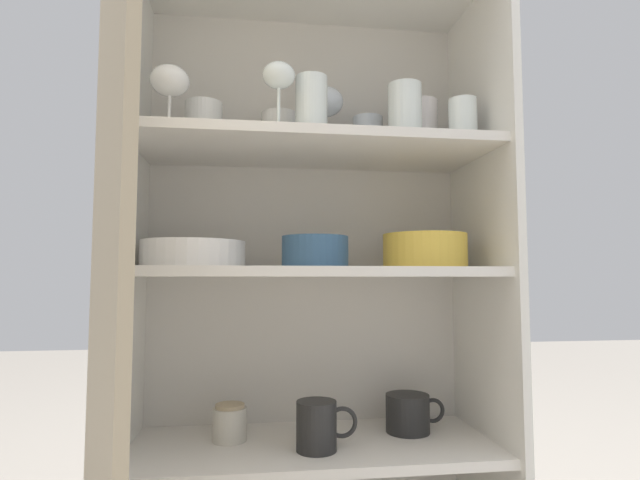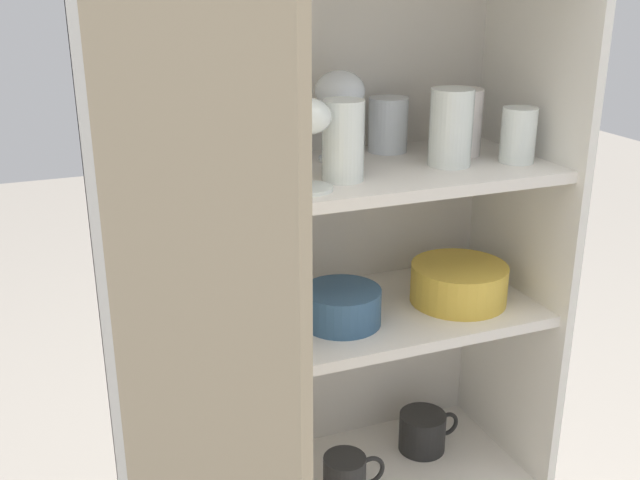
{
  "view_description": "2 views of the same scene",
  "coord_description": "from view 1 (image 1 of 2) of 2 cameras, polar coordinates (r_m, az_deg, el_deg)",
  "views": [
    {
      "loc": [
        -0.13,
        -0.92,
        0.66
      ],
      "look_at": [
        0.02,
        0.21,
        0.75
      ],
      "focal_mm": 28.0,
      "sensor_mm": 36.0,
      "label": 1
    },
    {
      "loc": [
        -0.48,
        -0.98,
        1.28
      ],
      "look_at": [
        -0.03,
        0.15,
        0.84
      ],
      "focal_mm": 42.0,
      "sensor_mm": 36.0,
      "label": 2
    }
  ],
  "objects": [
    {
      "name": "wine_glass_0",
      "position": [
        1.1,
        -16.79,
        16.73
      ],
      "size": [
        0.08,
        0.08,
        0.14
      ],
      "color": "white",
      "rests_on": "shelf_board_upper"
    },
    {
      "name": "cupboard_door",
      "position": [
        0.74,
        -23.16,
        -4.28
      ],
      "size": [
        0.15,
        0.38,
        1.31
      ],
      "color": "tan",
      "rests_on": "ground_plane"
    },
    {
      "name": "tumbler_glass_3",
      "position": [
        1.15,
        9.68,
        13.98
      ],
      "size": [
        0.07,
        0.07,
        0.13
      ],
      "color": "white",
      "rests_on": "shelf_board_upper"
    },
    {
      "name": "wine_glass_2",
      "position": [
        1.06,
        -4.75,
        17.53
      ],
      "size": [
        0.07,
        0.07,
        0.14
      ],
      "color": "white",
      "rests_on": "shelf_board_upper"
    },
    {
      "name": "wine_glass_1",
      "position": [
        1.23,
        0.57,
        15.18
      ],
      "size": [
        0.09,
        0.09,
        0.16
      ],
      "color": "white",
      "rests_on": "shelf_board_upper"
    },
    {
      "name": "cupboard_side_right",
      "position": [
        1.19,
        18.16,
        -4.33
      ],
      "size": [
        0.02,
        0.35,
        1.31
      ],
      "primitive_type": "cube",
      "color": "white",
      "rests_on": "ground_plane"
    },
    {
      "name": "tumbler_glass_4",
      "position": [
        1.09,
        -0.99,
        14.91
      ],
      "size": [
        0.07,
        0.07,
        0.13
      ],
      "color": "white",
      "rests_on": "shelf_board_upper"
    },
    {
      "name": "coffee_mug_extra_1",
      "position": [
        1.07,
        -0.17,
        -20.44
      ],
      "size": [
        0.12,
        0.08,
        0.1
      ],
      "color": "black",
      "rests_on": "shelf_board_lower"
    },
    {
      "name": "cupboard_back_panel",
      "position": [
        1.25,
        -1.67,
        -4.54
      ],
      "size": [
        0.8,
        0.02,
        1.31
      ],
      "primitive_type": "cube",
      "color": "silver",
      "rests_on": "ground_plane"
    },
    {
      "name": "tumbler_glass_6",
      "position": [
        1.16,
        16.01,
        12.92
      ],
      "size": [
        0.06,
        0.06,
        0.1
      ],
      "color": "white",
      "rests_on": "shelf_board_upper"
    },
    {
      "name": "shelf_board_lower",
      "position": [
        1.14,
        -0.79,
        -22.56
      ],
      "size": [
        0.76,
        0.31,
        0.02
      ],
      "primitive_type": "cube",
      "color": "silver"
    },
    {
      "name": "tumbler_glass_0",
      "position": [
        1.22,
        11.34,
        12.55
      ],
      "size": [
        0.08,
        0.08,
        0.12
      ],
      "color": "silver",
      "rests_on": "shelf_board_upper"
    },
    {
      "name": "shelf_board_middle",
      "position": [
        1.08,
        -0.76,
        -3.7
      ],
      "size": [
        0.76,
        0.31,
        0.02
      ],
      "primitive_type": "cube",
      "color": "silver"
    },
    {
      "name": "tumbler_glass_5",
      "position": [
        1.26,
        5.5,
        11.57
      ],
      "size": [
        0.07,
        0.07,
        0.1
      ],
      "color": "white",
      "rests_on": "shelf_board_upper"
    },
    {
      "name": "coffee_mug_primary",
      "position": [
        1.21,
        10.07,
        -18.91
      ],
      "size": [
        0.14,
        0.1,
        0.08
      ],
      "color": "black",
      "rests_on": "shelf_board_lower"
    },
    {
      "name": "shelf_board_upper",
      "position": [
        1.12,
        -0.75,
        10.33
      ],
      "size": [
        0.76,
        0.31,
        0.02
      ],
      "primitive_type": "cube",
      "color": "silver"
    },
    {
      "name": "serving_bowl_small",
      "position": [
        1.05,
        -0.57,
        -1.19
      ],
      "size": [
        0.14,
        0.14,
        0.07
      ],
      "color": "#33567A",
      "rests_on": "shelf_board_middle"
    },
    {
      "name": "cupboard_side_left",
      "position": [
        1.11,
        -21.25,
        -4.26
      ],
      "size": [
        0.02,
        0.35,
        1.31
      ],
      "primitive_type": "cube",
      "color": "white",
      "rests_on": "ground_plane"
    },
    {
      "name": "tumbler_glass_2",
      "position": [
        1.21,
        -4.71,
        12.08
      ],
      "size": [
        0.08,
        0.08,
        0.09
      ],
      "color": "white",
      "rests_on": "shelf_board_upper"
    },
    {
      "name": "mixing_bowl_large",
      "position": [
        1.12,
        11.87,
        -1.07
      ],
      "size": [
        0.18,
        0.18,
        0.07
      ],
      "color": "gold",
      "rests_on": "shelf_board_middle"
    },
    {
      "name": "tumbler_glass_1",
      "position": [
        1.17,
        -13.16,
        12.75
      ],
      "size": [
        0.08,
        0.08,
        0.1
      ],
      "color": "white",
      "rests_on": "shelf_board_upper"
    },
    {
      "name": "plate_stack_white",
      "position": [
        1.07,
        -14.26,
        -1.58
      ],
      "size": [
        0.21,
        0.21,
        0.05
      ],
      "color": "white",
      "rests_on": "shelf_board_middle"
    },
    {
      "name": "storage_jar",
      "position": [
        1.15,
        -10.29,
        -19.87
      ],
      "size": [
        0.07,
        0.07,
        0.08
      ],
      "color": "beige",
      "rests_on": "shelf_board_lower"
    }
  ]
}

